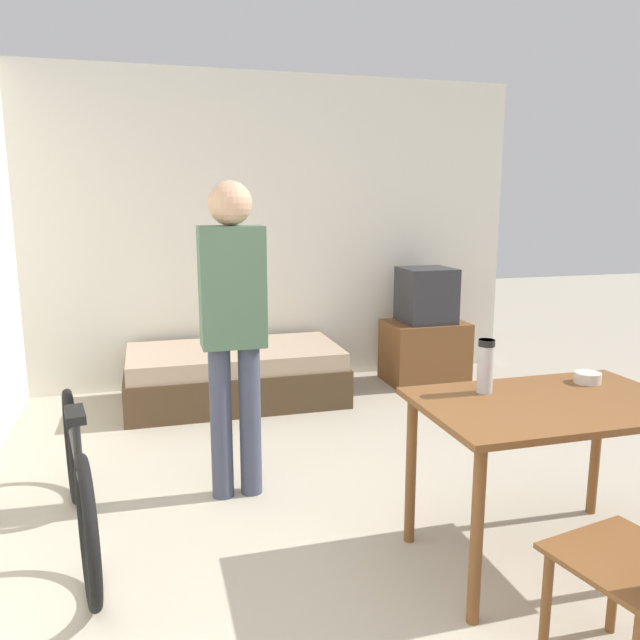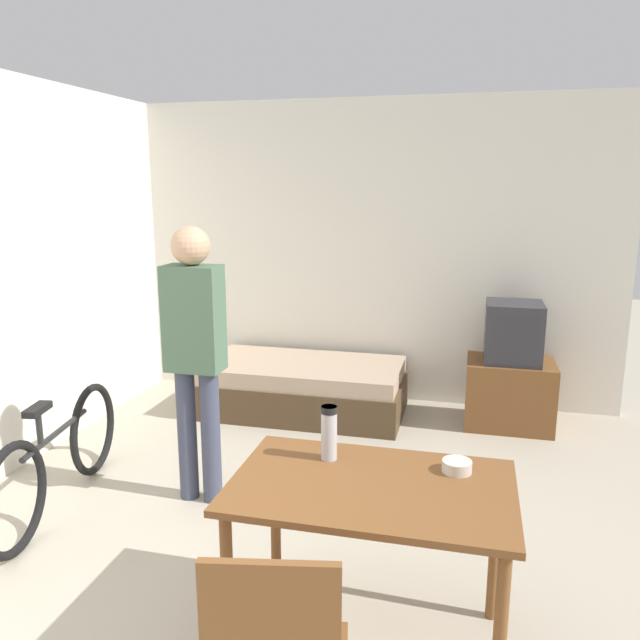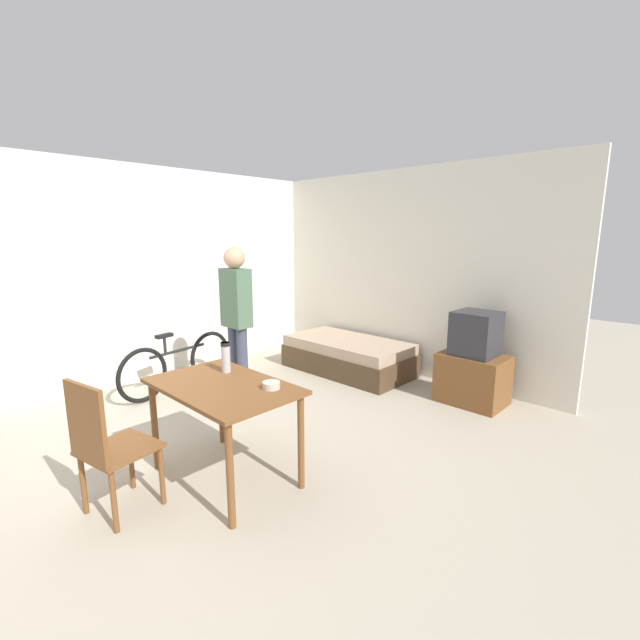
# 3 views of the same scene
# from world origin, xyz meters

# --- Properties ---
(wall_back) EXTENTS (4.85, 0.06, 2.70)m
(wall_back) POSITION_xyz_m (0.00, 3.96, 1.35)
(wall_back) COLOR silver
(wall_back) RESTS_ON ground_plane
(wall_left) EXTENTS (0.06, 4.93, 2.70)m
(wall_left) POSITION_xyz_m (-1.95, 1.97, 1.35)
(wall_left) COLOR silver
(wall_left) RESTS_ON ground_plane
(daybed) EXTENTS (1.74, 0.91, 0.45)m
(daybed) POSITION_xyz_m (-0.27, 3.40, 0.22)
(daybed) COLOR #4C3823
(daybed) RESTS_ON ground_plane
(tv) EXTENTS (0.70, 0.53, 1.04)m
(tv) POSITION_xyz_m (1.47, 3.50, 0.44)
(tv) COLOR brown
(tv) RESTS_ON ground_plane
(dining_table) EXTENTS (1.16, 0.74, 0.76)m
(dining_table) POSITION_xyz_m (0.77, 0.72, 0.66)
(dining_table) COLOR brown
(dining_table) RESTS_ON ground_plane
(bicycle) EXTENTS (0.31, 1.59, 0.73)m
(bicycle) POSITION_xyz_m (-1.28, 1.43, 0.33)
(bicycle) COLOR black
(bicycle) RESTS_ON ground_plane
(person_standing) EXTENTS (0.34, 0.23, 1.73)m
(person_standing) POSITION_xyz_m (-0.49, 1.75, 1.02)
(person_standing) COLOR #3D4256
(person_standing) RESTS_ON ground_plane
(thermos_flask) EXTENTS (0.07, 0.07, 0.25)m
(thermos_flask) POSITION_xyz_m (0.54, 0.91, 0.90)
(thermos_flask) COLOR #B7B7BC
(thermos_flask) RESTS_ON dining_table
(mate_bowl) EXTENTS (0.13, 0.13, 0.05)m
(mate_bowl) POSITION_xyz_m (1.10, 0.92, 0.79)
(mate_bowl) COLOR beige
(mate_bowl) RESTS_ON dining_table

